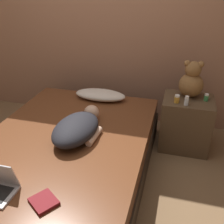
# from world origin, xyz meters

# --- Properties ---
(ground_plane) EXTENTS (12.00, 12.00, 0.00)m
(ground_plane) POSITION_xyz_m (0.00, 0.00, 0.00)
(ground_plane) COLOR brown
(wall_back) EXTENTS (8.00, 0.06, 2.60)m
(wall_back) POSITION_xyz_m (0.00, 1.33, 1.30)
(wall_back) COLOR #996B51
(wall_back) RESTS_ON ground_plane
(bed) EXTENTS (1.47, 2.09, 0.43)m
(bed) POSITION_xyz_m (0.00, 0.00, 0.21)
(bed) COLOR #2D2319
(bed) RESTS_ON ground_plane
(nightstand) EXTENTS (0.52, 0.44, 0.58)m
(nightstand) POSITION_xyz_m (1.05, 0.81, 0.29)
(nightstand) COLOR brown
(nightstand) RESTS_ON ground_plane
(pillow) EXTENTS (0.59, 0.27, 0.11)m
(pillow) POSITION_xyz_m (0.06, 0.87, 0.49)
(pillow) COLOR beige
(pillow) RESTS_ON bed
(person_lying) EXTENTS (0.40, 0.73, 0.18)m
(person_lying) POSITION_xyz_m (0.10, 0.07, 0.52)
(person_lying) COLOR black
(person_lying) RESTS_ON bed
(teddy_bear) EXTENTS (0.25, 0.25, 0.39)m
(teddy_bear) POSITION_xyz_m (1.05, 0.89, 0.75)
(teddy_bear) COLOR brown
(teddy_bear) RESTS_ON nightstand
(bottle_amber) EXTENTS (0.05, 0.05, 0.08)m
(bottle_amber) POSITION_xyz_m (0.93, 0.70, 0.62)
(bottle_amber) COLOR gold
(bottle_amber) RESTS_ON nightstand
(bottle_green) EXTENTS (0.04, 0.04, 0.07)m
(bottle_green) POSITION_xyz_m (1.22, 0.82, 0.61)
(bottle_green) COLOR #3D8E4C
(bottle_green) RESTS_ON nightstand
(bottle_clear) EXTENTS (0.04, 0.04, 0.10)m
(bottle_clear) POSITION_xyz_m (1.02, 0.66, 0.62)
(bottle_clear) COLOR silver
(bottle_clear) RESTS_ON nightstand
(book) EXTENTS (0.22, 0.21, 0.02)m
(book) POSITION_xyz_m (0.18, -0.73, 0.44)
(book) COLOR maroon
(book) RESTS_ON bed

